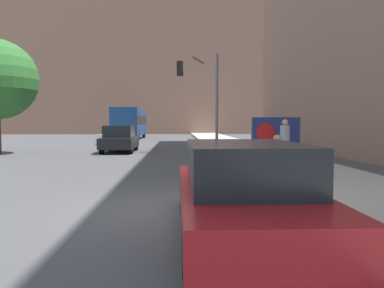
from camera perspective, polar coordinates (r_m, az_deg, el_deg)
ground_plane at (r=7.43m, az=-1.79°, el=-9.98°), size 160.00×160.00×0.00m
sidewalk_curb at (r=22.64m, az=7.85°, el=-0.88°), size 3.92×90.00×0.18m
building_backdrop_far at (r=64.48m, az=-4.05°, el=15.39°), size 52.00×12.00×30.60m
seated_protester at (r=10.69m, az=12.84°, el=-1.59°), size 0.98×0.77×1.19m
jogger_on_sidewalk at (r=13.68m, az=13.97°, el=0.27°), size 0.34×0.34×1.65m
pedestrian_behind at (r=15.19m, az=13.52°, el=0.49°), size 0.34×0.34×1.61m
protest_banner at (r=14.63m, az=12.63°, el=0.80°), size 1.94×0.06×1.74m
traffic_light_pole at (r=21.25m, az=1.59°, el=8.77°), size 2.32×2.09×5.34m
parked_car_curbside at (r=5.59m, az=7.67°, el=-6.95°), size 1.81×4.78×1.41m
car_on_road_nearest at (r=22.07m, az=-10.96°, el=0.74°), size 1.80×4.10×1.55m
car_on_road_midblock at (r=31.86m, az=-11.83°, el=1.38°), size 1.74×4.48×1.42m
city_bus_on_road at (r=40.29m, az=-9.39°, el=3.37°), size 2.60×10.40×3.18m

